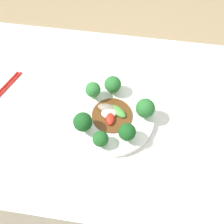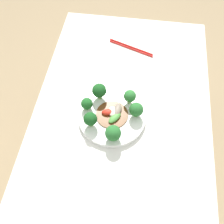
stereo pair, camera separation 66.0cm
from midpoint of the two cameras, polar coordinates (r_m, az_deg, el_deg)
name	(u,v)px [view 1 (the left image)]	position (r m, az deg, el deg)	size (l,w,h in m)	color
ground_plane	(116,182)	(1.53, -9.41, -22.79)	(8.00, 8.00, 0.00)	#9E8460
table	(117,156)	(1.18, -12.04, -19.84)	(1.19, 0.67, 0.73)	silver
plate	(112,117)	(0.82, -18.67, -16.01)	(0.25, 0.25, 0.02)	white
broccoli_southwest	(83,122)	(0.79, -26.10, -17.50)	(0.05, 0.05, 0.07)	#7AAD5B
broccoli_south	(101,139)	(0.77, -23.06, -21.36)	(0.04, 0.04, 0.05)	#7AAD5B
broccoli_northwest	(93,90)	(0.81, -22.63, -10.19)	(0.05, 0.05, 0.06)	#7AAD5B
broccoli_east	(145,108)	(0.75, -12.52, -15.37)	(0.06, 0.06, 0.06)	#89B76B
broccoli_southeast	(127,132)	(0.74, -17.68, -20.76)	(0.05, 0.05, 0.06)	#7AAD5B
broccoli_north	(113,85)	(0.80, -18.39, -9.15)	(0.05, 0.05, 0.06)	#70A356
stirfry_center	(111,113)	(0.80, -19.15, -15.39)	(0.12, 0.12, 0.02)	#5B3314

